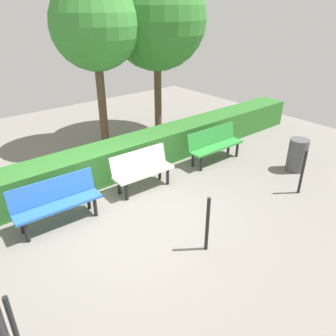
{
  "coord_description": "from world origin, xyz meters",
  "views": [
    {
      "loc": [
        2.72,
        4.48,
        3.68
      ],
      "look_at": [
        -1.23,
        -0.31,
        0.55
      ],
      "focal_mm": 34.83,
      "sensor_mm": 36.0,
      "label": 1
    }
  ],
  "objects_px": {
    "bench_white": "(142,168)",
    "trash_bin": "(297,155)",
    "tree_near": "(157,20)",
    "bench_green": "(214,143)",
    "tree_mid": "(95,26)",
    "bench_blue": "(56,200)"
  },
  "relations": [
    {
      "from": "bench_white",
      "to": "trash_bin",
      "type": "xyz_separation_m",
      "value": [
        -3.42,
        1.69,
        -0.08
      ]
    },
    {
      "from": "tree_near",
      "to": "trash_bin",
      "type": "distance_m",
      "value": 5.23
    },
    {
      "from": "tree_near",
      "to": "trash_bin",
      "type": "bearing_deg",
      "value": 102.69
    },
    {
      "from": "bench_green",
      "to": "tree_mid",
      "type": "height_order",
      "value": "tree_mid"
    },
    {
      "from": "bench_white",
      "to": "trash_bin",
      "type": "bearing_deg",
      "value": 155.44
    },
    {
      "from": "trash_bin",
      "to": "tree_near",
      "type": "bearing_deg",
      "value": -77.31
    },
    {
      "from": "tree_near",
      "to": "trash_bin",
      "type": "xyz_separation_m",
      "value": [
        -0.96,
        4.26,
        -2.89
      ]
    },
    {
      "from": "tree_mid",
      "to": "trash_bin",
      "type": "relative_size",
      "value": 5.39
    },
    {
      "from": "bench_white",
      "to": "trash_bin",
      "type": "distance_m",
      "value": 3.82
    },
    {
      "from": "bench_green",
      "to": "tree_mid",
      "type": "relative_size",
      "value": 0.38
    },
    {
      "from": "bench_white",
      "to": "tree_mid",
      "type": "distance_m",
      "value": 3.87
    },
    {
      "from": "bench_blue",
      "to": "tree_near",
      "type": "bearing_deg",
      "value": -147.03
    },
    {
      "from": "trash_bin",
      "to": "bench_green",
      "type": "bearing_deg",
      "value": -55.16
    },
    {
      "from": "bench_white",
      "to": "bench_blue",
      "type": "xyz_separation_m",
      "value": [
        1.96,
        0.06,
        0.0
      ]
    },
    {
      "from": "bench_green",
      "to": "tree_near",
      "type": "xyz_separation_m",
      "value": [
        -0.2,
        -2.59,
        2.8
      ]
    },
    {
      "from": "tree_near",
      "to": "tree_mid",
      "type": "distance_m",
      "value": 1.86
    },
    {
      "from": "bench_blue",
      "to": "tree_near",
      "type": "distance_m",
      "value": 5.86
    },
    {
      "from": "bench_green",
      "to": "trash_bin",
      "type": "bearing_deg",
      "value": 125.44
    },
    {
      "from": "bench_white",
      "to": "bench_blue",
      "type": "relative_size",
      "value": 0.87
    },
    {
      "from": "bench_blue",
      "to": "tree_mid",
      "type": "xyz_separation_m",
      "value": [
        -2.57,
        -2.75,
        2.71
      ]
    },
    {
      "from": "bench_green",
      "to": "tree_near",
      "type": "height_order",
      "value": "tree_near"
    },
    {
      "from": "tree_near",
      "to": "tree_mid",
      "type": "relative_size",
      "value": 1.08
    }
  ]
}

